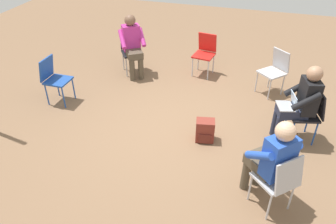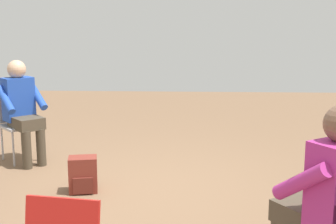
# 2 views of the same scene
# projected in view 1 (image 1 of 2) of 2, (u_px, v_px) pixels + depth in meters

# --- Properties ---
(ground_plane) EXTENTS (14.00, 14.00, 0.00)m
(ground_plane) POSITION_uv_depth(u_px,v_px,m) (176.00, 128.00, 5.36)
(ground_plane) COLOR brown
(chair_east) EXTENTS (0.49, 0.46, 0.85)m
(chair_east) POSITION_uv_depth(u_px,v_px,m) (205.00, 51.00, 6.73)
(chair_east) COLOR red
(chair_east) RESTS_ON ground
(chair_north) EXTENTS (0.40, 0.44, 0.85)m
(chair_north) POSITION_uv_depth(u_px,v_px,m) (54.00, 77.00, 5.79)
(chair_north) COLOR #1E4799
(chair_north) RESTS_ON ground
(chair_northeast) EXTENTS (0.58, 0.57, 0.85)m
(chair_northeast) POSITION_uv_depth(u_px,v_px,m) (131.00, 49.00, 6.83)
(chair_northeast) COLOR black
(chair_northeast) RESTS_ON ground
(chair_south) EXTENTS (0.49, 0.52, 0.85)m
(chair_south) POSITION_uv_depth(u_px,v_px,m) (309.00, 112.00, 4.87)
(chair_south) COLOR black
(chair_south) RESTS_ON ground
(chair_southwest) EXTENTS (0.59, 0.58, 0.85)m
(chair_southwest) POSITION_uv_depth(u_px,v_px,m) (279.00, 179.00, 3.73)
(chair_southwest) COLOR #B7B7BC
(chair_southwest) RESTS_ON ground
(chair_southeast) EXTENTS (0.59, 0.58, 0.85)m
(chair_southeast) POSITION_uv_depth(u_px,v_px,m) (275.00, 69.00, 6.06)
(chair_southeast) COLOR #B7B7BC
(chair_southeast) RESTS_ON ground
(person_with_laptop) EXTENTS (0.57, 0.59, 1.24)m
(person_with_laptop) POSITION_uv_depth(u_px,v_px,m) (301.00, 100.00, 4.77)
(person_with_laptop) COLOR #23283D
(person_with_laptop) RESTS_ON ground
(person_in_magenta) EXTENTS (0.63, 0.63, 1.24)m
(person_in_magenta) POSITION_uv_depth(u_px,v_px,m) (132.00, 43.00, 6.59)
(person_in_magenta) COLOR #4C4233
(person_in_magenta) RESTS_ON ground
(person_in_blue) EXTENTS (0.63, 0.63, 1.24)m
(person_in_blue) POSITION_uv_depth(u_px,v_px,m) (272.00, 157.00, 3.74)
(person_in_blue) COLOR #4C4233
(person_in_blue) RESTS_ON ground
(backpack_near_laptop_user) EXTENTS (0.28, 0.31, 0.36)m
(backpack_near_laptop_user) POSITION_uv_depth(u_px,v_px,m) (205.00, 131.00, 5.03)
(backpack_near_laptop_user) COLOR maroon
(backpack_near_laptop_user) RESTS_ON ground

